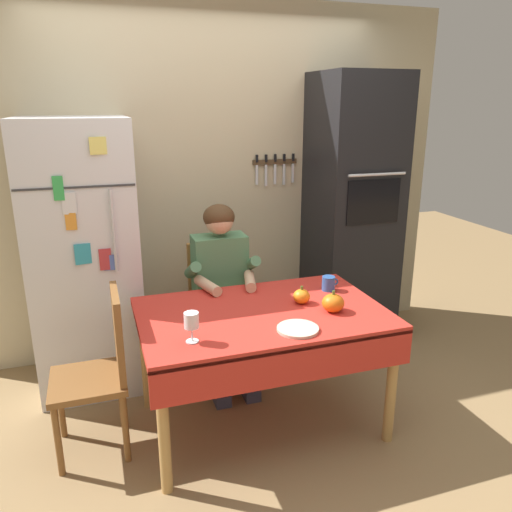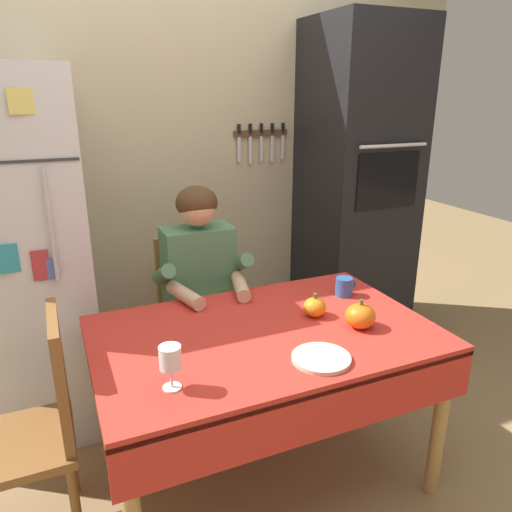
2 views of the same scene
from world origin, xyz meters
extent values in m
plane|color=#93754C|center=(0.00, 0.00, 0.00)|extent=(10.00, 10.00, 0.00)
cube|color=#BCAD89|center=(0.05, 1.35, 1.30)|extent=(3.70, 0.10, 2.60)
cube|color=#4C3823|center=(0.51, 1.29, 1.44)|extent=(0.36, 0.02, 0.04)
cube|color=silver|center=(0.36, 1.28, 1.35)|extent=(0.02, 0.01, 0.15)
cube|color=black|center=(0.36, 1.28, 1.47)|extent=(0.02, 0.01, 0.06)
cube|color=silver|center=(0.44, 1.28, 1.34)|extent=(0.02, 0.01, 0.17)
cube|color=black|center=(0.44, 1.28, 1.47)|extent=(0.02, 0.01, 0.06)
cube|color=silver|center=(0.51, 1.28, 1.34)|extent=(0.02, 0.01, 0.15)
cube|color=black|center=(0.51, 1.28, 1.47)|extent=(0.02, 0.01, 0.06)
cube|color=silver|center=(0.59, 1.28, 1.34)|extent=(0.02, 0.01, 0.16)
cube|color=black|center=(0.59, 1.28, 1.47)|extent=(0.02, 0.01, 0.06)
cube|color=silver|center=(0.66, 1.28, 1.35)|extent=(0.02, 0.01, 0.15)
cube|color=black|center=(0.66, 1.28, 1.47)|extent=(0.02, 0.01, 0.06)
cube|color=silver|center=(-0.95, 0.96, 0.90)|extent=(0.68, 0.68, 1.80)
cylinder|color=silver|center=(-0.76, 0.60, 1.15)|extent=(0.02, 0.02, 0.50)
cube|color=#333335|center=(-0.95, 0.62, 1.42)|extent=(0.67, 0.01, 0.01)
cube|color=teal|center=(-0.95, 0.61, 1.02)|extent=(0.09, 0.02, 0.13)
cube|color=#E5D666|center=(-0.81, 0.61, 1.65)|extent=(0.09, 0.02, 0.10)
cube|color=green|center=(-1.04, 0.61, 1.42)|extent=(0.06, 0.01, 0.14)
cube|color=silver|center=(-0.99, 0.61, 1.33)|extent=(0.08, 0.01, 0.13)
cube|color=#B73338|center=(-0.82, 0.61, 0.98)|extent=(0.07, 0.01, 0.13)
cube|color=#4C66B7|center=(-0.80, 0.61, 0.95)|extent=(0.08, 0.01, 0.10)
cube|color=orange|center=(-0.99, 0.61, 1.23)|extent=(0.06, 0.01, 0.10)
cube|color=black|center=(1.05, 1.00, 1.05)|extent=(0.60, 0.60, 2.10)
cube|color=black|center=(1.05, 0.70, 1.20)|extent=(0.42, 0.01, 0.32)
cylinder|color=silver|center=(1.05, 0.67, 1.40)|extent=(0.45, 0.02, 0.02)
cylinder|color=tan|center=(-0.64, -0.29, 0.35)|extent=(0.06, 0.06, 0.70)
cylinder|color=tan|center=(-0.64, 0.49, 0.35)|extent=(0.06, 0.06, 0.70)
cylinder|color=tan|center=(0.64, -0.29, 0.35)|extent=(0.06, 0.06, 0.70)
cylinder|color=tan|center=(0.64, 0.49, 0.35)|extent=(0.06, 0.06, 0.70)
cube|color=red|center=(0.00, 0.10, 0.72)|extent=(1.40, 0.90, 0.04)
cube|color=red|center=(0.00, -0.34, 0.62)|extent=(1.40, 0.01, 0.20)
cube|color=#9E6B33|center=(-0.08, 0.79, 0.43)|extent=(0.40, 0.40, 0.04)
cube|color=#9E6B33|center=(-0.08, 0.97, 0.69)|extent=(0.36, 0.04, 0.48)
cylinder|color=#9E6B33|center=(-0.25, 0.62, 0.21)|extent=(0.04, 0.04, 0.41)
cylinder|color=#9E6B33|center=(-0.25, 0.96, 0.21)|extent=(0.04, 0.04, 0.41)
cylinder|color=#9E6B33|center=(0.09, 0.62, 0.21)|extent=(0.04, 0.04, 0.41)
cylinder|color=#9E6B33|center=(0.09, 0.96, 0.21)|extent=(0.04, 0.04, 0.41)
cube|color=#38384C|center=(-0.18, 0.41, 0.04)|extent=(0.10, 0.22, 0.08)
cube|color=#38384C|center=(0.02, 0.41, 0.04)|extent=(0.10, 0.22, 0.08)
cylinder|color=#38384C|center=(-0.18, 0.47, 0.23)|extent=(0.09, 0.09, 0.38)
cylinder|color=#38384C|center=(0.02, 0.47, 0.23)|extent=(0.09, 0.09, 0.38)
cube|color=#38384C|center=(-0.17, 0.63, 0.50)|extent=(0.12, 0.40, 0.11)
cube|color=#38384C|center=(0.01, 0.63, 0.50)|extent=(0.12, 0.40, 0.11)
cube|color=#4C7F56|center=(-0.08, 0.75, 0.79)|extent=(0.36, 0.20, 0.48)
cylinder|color=#4C7F56|center=(-0.28, 0.68, 0.83)|extent=(0.07, 0.26, 0.18)
cylinder|color=#4C7F56|center=(0.12, 0.68, 0.83)|extent=(0.07, 0.26, 0.18)
cylinder|color=#D8A884|center=(-0.22, 0.51, 0.78)|extent=(0.13, 0.27, 0.07)
cylinder|color=#D8A884|center=(0.06, 0.51, 0.78)|extent=(0.13, 0.27, 0.07)
sphere|color=#D8A884|center=(-0.08, 0.73, 1.14)|extent=(0.19, 0.19, 0.19)
ellipsoid|color=#472D19|center=(-0.08, 0.74, 1.16)|extent=(0.21, 0.21, 0.17)
cube|color=brown|center=(-0.98, 0.17, 0.43)|extent=(0.40, 0.40, 0.04)
cube|color=brown|center=(-0.80, 0.17, 0.69)|extent=(0.04, 0.36, 0.48)
cylinder|color=brown|center=(-1.15, 0.34, 0.21)|extent=(0.04, 0.04, 0.41)
cylinder|color=brown|center=(-0.81, 0.34, 0.21)|extent=(0.04, 0.04, 0.41)
cylinder|color=brown|center=(-1.15, 0.00, 0.21)|extent=(0.04, 0.04, 0.41)
cylinder|color=brown|center=(-0.81, 0.00, 0.21)|extent=(0.04, 0.04, 0.41)
cylinder|color=#2D569E|center=(0.51, 0.28, 0.79)|extent=(0.08, 0.08, 0.09)
torus|color=#2D569E|center=(0.55, 0.28, 0.79)|extent=(0.05, 0.01, 0.05)
cylinder|color=white|center=(-0.46, -0.16, 0.74)|extent=(0.06, 0.06, 0.01)
cylinder|color=white|center=(-0.46, -0.16, 0.78)|extent=(0.01, 0.01, 0.07)
cylinder|color=white|center=(-0.46, -0.16, 0.86)|extent=(0.07, 0.07, 0.08)
ellipsoid|color=orange|center=(0.26, 0.14, 0.78)|extent=(0.10, 0.10, 0.09)
cylinder|color=#4C6023|center=(0.26, 0.14, 0.84)|extent=(0.02, 0.02, 0.02)
ellipsoid|color=orange|center=(0.38, -0.03, 0.79)|extent=(0.13, 0.13, 0.10)
cylinder|color=#4C6023|center=(0.38, -0.03, 0.86)|extent=(0.02, 0.02, 0.02)
cylinder|color=beige|center=(0.10, -0.20, 0.75)|extent=(0.22, 0.22, 0.02)
camera|label=1|loc=(-0.87, -2.40, 1.89)|focal=35.11mm
camera|label=2|loc=(-0.76, -1.55, 1.68)|focal=33.98mm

